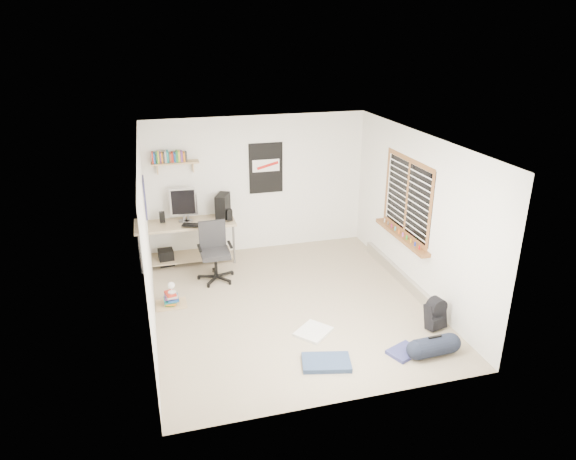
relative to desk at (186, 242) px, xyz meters
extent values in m
cube|color=gray|center=(1.37, -2.00, -0.37)|extent=(4.00, 4.50, 0.01)
cube|color=white|center=(1.37, -2.00, 2.14)|extent=(4.00, 4.50, 0.01)
cube|color=silver|center=(1.37, 0.25, 0.89)|extent=(4.00, 0.01, 2.50)
cube|color=silver|center=(-0.63, -2.00, 0.89)|extent=(0.01, 4.50, 2.50)
cube|color=silver|center=(3.38, -2.00, 0.89)|extent=(0.01, 4.50, 2.50)
cube|color=#CCA98D|center=(0.00, 0.00, 0.00)|extent=(1.82, 1.05, 0.78)
cube|color=#AEAEB3|center=(-0.01, 0.00, 0.66)|extent=(0.45, 0.15, 0.49)
cube|color=#9D9DA2|center=(0.06, 0.00, 0.61)|extent=(0.36, 0.11, 0.39)
cube|color=black|center=(0.68, 0.00, 0.62)|extent=(0.33, 0.44, 0.41)
cube|color=black|center=(0.15, -0.32, 0.43)|extent=(0.47, 0.30, 0.02)
cube|color=black|center=(-0.38, 0.00, 0.51)|extent=(0.10, 0.10, 0.18)
cube|color=black|center=(0.76, -0.21, 0.51)|extent=(0.10, 0.10, 0.19)
cube|color=#252628|center=(0.40, -0.87, 0.12)|extent=(0.66, 0.66, 0.98)
cube|color=tan|center=(-0.08, 0.14, 1.42)|extent=(0.80, 0.22, 0.24)
cube|color=black|center=(1.52, 0.23, 1.19)|extent=(0.62, 0.03, 0.92)
cube|color=navy|center=(-0.61, -0.80, 1.14)|extent=(0.02, 0.42, 0.60)
cube|color=brown|center=(3.32, -1.70, 1.08)|extent=(0.10, 1.50, 1.26)
cube|color=#B7B2A8|center=(3.33, -1.70, -0.28)|extent=(0.08, 2.50, 0.18)
cube|color=black|center=(3.12, -3.16, -0.16)|extent=(0.31, 0.27, 0.36)
cylinder|color=black|center=(2.78, -3.72, -0.22)|extent=(0.27, 0.27, 0.51)
cube|color=silver|center=(1.46, -2.83, -0.34)|extent=(0.60, 0.59, 0.04)
cube|color=navy|center=(1.40, -3.55, -0.33)|extent=(0.67, 0.51, 0.07)
cube|color=navy|center=(2.44, -3.60, -0.34)|extent=(0.48, 0.43, 0.05)
cube|color=brown|center=(-0.38, -1.53, -0.22)|extent=(0.48, 0.42, 0.28)
cube|color=silver|center=(-0.36, -1.55, 0.02)|extent=(0.12, 0.20, 0.19)
cube|color=black|center=(-0.37, -0.06, -0.22)|extent=(0.27, 0.27, 0.28)
camera|label=1|loc=(-0.47, -8.57, 3.55)|focal=32.00mm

